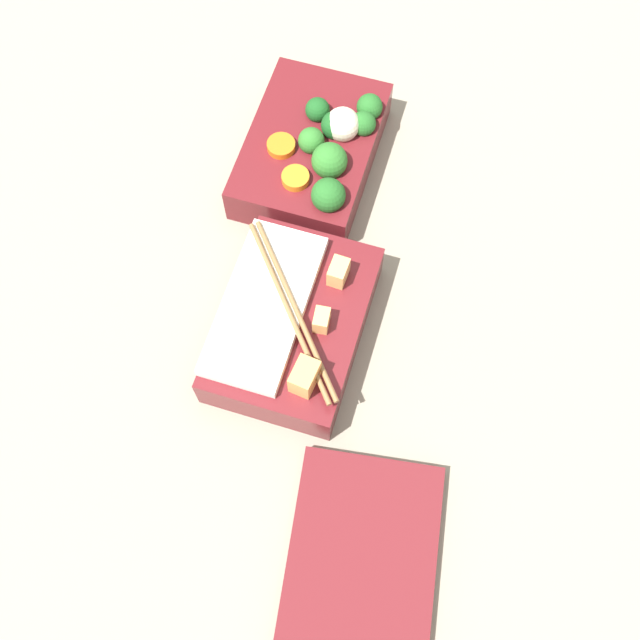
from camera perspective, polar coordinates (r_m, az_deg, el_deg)
The scene contains 4 objects.
ground_plane at distance 0.81m, azimuth -0.68°, elevation 6.01°, with size 3.00×3.00×0.00m, color gray.
bento_tray_vegetable at distance 0.84m, azimuth -0.39°, elevation 12.88°, with size 0.19×0.13×0.08m.
bento_tray_rice at distance 0.74m, azimuth -2.26°, elevation -0.20°, with size 0.19×0.14×0.08m.
bento_lid at distance 0.70m, azimuth 3.15°, elevation -17.98°, with size 0.19×0.13×0.02m, color maroon.
Camera 1 is at (0.38, 0.13, 0.70)m, focal length 42.00 mm.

